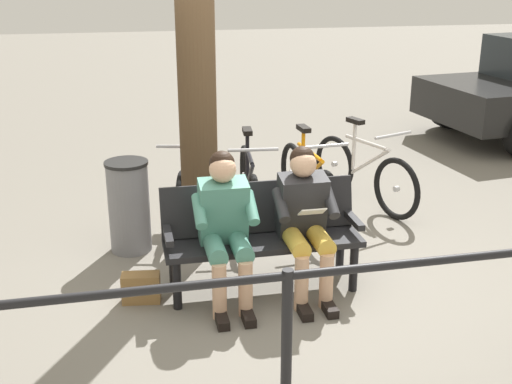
{
  "coord_description": "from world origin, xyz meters",
  "views": [
    {
      "loc": [
        1.23,
        4.87,
        2.61
      ],
      "look_at": [
        0.23,
        -0.23,
        0.75
      ],
      "focal_mm": 46.55,
      "sensor_mm": 36.0,
      "label": 1
    }
  ],
  "objects_px": {
    "person_reading": "(305,215)",
    "handbag": "(141,288)",
    "tree_trunk": "(196,60)",
    "bicycle_black": "(188,184)",
    "person_companion": "(225,222)",
    "litter_bin": "(129,206)",
    "bicycle_silver": "(249,188)",
    "bicycle_purple": "(308,184)",
    "bench": "(261,229)",
    "bicycle_orange": "(364,173)"
  },
  "relations": [
    {
      "from": "person_reading",
      "to": "handbag",
      "type": "distance_m",
      "value": 1.42
    },
    {
      "from": "tree_trunk",
      "to": "bicycle_black",
      "type": "distance_m",
      "value": 1.57
    },
    {
      "from": "person_companion",
      "to": "litter_bin",
      "type": "distance_m",
      "value": 1.34
    },
    {
      "from": "handbag",
      "to": "bicycle_black",
      "type": "xyz_separation_m",
      "value": [
        -0.55,
        -1.77,
        0.24
      ]
    },
    {
      "from": "bicycle_silver",
      "to": "person_companion",
      "type": "bearing_deg",
      "value": -11.74
    },
    {
      "from": "bicycle_purple",
      "to": "bicycle_silver",
      "type": "relative_size",
      "value": 1.0
    },
    {
      "from": "person_companion",
      "to": "person_reading",
      "type": "bearing_deg",
      "value": 179.95
    },
    {
      "from": "litter_bin",
      "to": "bicycle_purple",
      "type": "bearing_deg",
      "value": -164.95
    },
    {
      "from": "handbag",
      "to": "tree_trunk",
      "type": "height_order",
      "value": "tree_trunk"
    },
    {
      "from": "tree_trunk",
      "to": "bicycle_silver",
      "type": "height_order",
      "value": "tree_trunk"
    },
    {
      "from": "bench",
      "to": "bicycle_purple",
      "type": "height_order",
      "value": "bicycle_purple"
    },
    {
      "from": "bench",
      "to": "bicycle_silver",
      "type": "xyz_separation_m",
      "value": [
        -0.17,
        -1.44,
        -0.15
      ]
    },
    {
      "from": "litter_bin",
      "to": "bicycle_purple",
      "type": "xyz_separation_m",
      "value": [
        -1.85,
        -0.5,
        -0.07
      ]
    },
    {
      "from": "bicycle_orange",
      "to": "person_companion",
      "type": "bearing_deg",
      "value": -65.83
    },
    {
      "from": "person_companion",
      "to": "bicycle_purple",
      "type": "relative_size",
      "value": 0.72
    },
    {
      "from": "handbag",
      "to": "litter_bin",
      "type": "relative_size",
      "value": 0.35
    },
    {
      "from": "handbag",
      "to": "tree_trunk",
      "type": "xyz_separation_m",
      "value": [
        -0.6,
        -1.03,
        1.63
      ]
    },
    {
      "from": "person_reading",
      "to": "bicycle_silver",
      "type": "height_order",
      "value": "person_reading"
    },
    {
      "from": "person_companion",
      "to": "handbag",
      "type": "distance_m",
      "value": 0.87
    },
    {
      "from": "tree_trunk",
      "to": "litter_bin",
      "type": "xyz_separation_m",
      "value": [
        0.66,
        0.01,
        -1.31
      ]
    },
    {
      "from": "person_companion",
      "to": "tree_trunk",
      "type": "relative_size",
      "value": 0.34
    },
    {
      "from": "person_reading",
      "to": "bicycle_orange",
      "type": "distance_m",
      "value": 2.18
    },
    {
      "from": "person_reading",
      "to": "tree_trunk",
      "type": "xyz_separation_m",
      "value": [
        0.71,
        -1.1,
        1.08
      ]
    },
    {
      "from": "tree_trunk",
      "to": "bicycle_silver",
      "type": "relative_size",
      "value": 2.08
    },
    {
      "from": "person_reading",
      "to": "bicycle_black",
      "type": "relative_size",
      "value": 0.73
    },
    {
      "from": "bicycle_silver",
      "to": "bicycle_orange",
      "type": "bearing_deg",
      "value": 104.9
    },
    {
      "from": "bench",
      "to": "bicycle_black",
      "type": "height_order",
      "value": "bicycle_black"
    },
    {
      "from": "bench",
      "to": "person_companion",
      "type": "distance_m",
      "value": 0.39
    },
    {
      "from": "person_reading",
      "to": "bicycle_purple",
      "type": "height_order",
      "value": "person_reading"
    },
    {
      "from": "person_reading",
      "to": "bicycle_orange",
      "type": "xyz_separation_m",
      "value": [
        -1.17,
        -1.82,
        -0.31
      ]
    },
    {
      "from": "person_companion",
      "to": "litter_bin",
      "type": "relative_size",
      "value": 1.39
    },
    {
      "from": "bench",
      "to": "bicycle_purple",
      "type": "bearing_deg",
      "value": -119.94
    },
    {
      "from": "bicycle_purple",
      "to": "bicycle_silver",
      "type": "bearing_deg",
      "value": -96.0
    },
    {
      "from": "person_companion",
      "to": "bicycle_orange",
      "type": "relative_size",
      "value": 0.76
    },
    {
      "from": "litter_bin",
      "to": "bicycle_silver",
      "type": "bearing_deg",
      "value": -157.53
    },
    {
      "from": "litter_bin",
      "to": "bicycle_silver",
      "type": "xyz_separation_m",
      "value": [
        -1.22,
        -0.5,
        -0.07
      ]
    },
    {
      "from": "bench",
      "to": "bicycle_silver",
      "type": "height_order",
      "value": "bicycle_silver"
    },
    {
      "from": "person_reading",
      "to": "bicycle_black",
      "type": "bearing_deg",
      "value": -68.31
    },
    {
      "from": "person_reading",
      "to": "bicycle_orange",
      "type": "bearing_deg",
      "value": -123.39
    },
    {
      "from": "person_reading",
      "to": "litter_bin",
      "type": "height_order",
      "value": "person_reading"
    },
    {
      "from": "person_reading",
      "to": "bicycle_black",
      "type": "distance_m",
      "value": 2.01
    },
    {
      "from": "person_companion",
      "to": "handbag",
      "type": "height_order",
      "value": "person_companion"
    },
    {
      "from": "person_companion",
      "to": "handbag",
      "type": "bearing_deg",
      "value": -7.06
    },
    {
      "from": "person_reading",
      "to": "tree_trunk",
      "type": "bearing_deg",
      "value": -57.82
    },
    {
      "from": "bench",
      "to": "bicycle_orange",
      "type": "xyz_separation_m",
      "value": [
        -1.49,
        -1.66,
        -0.15
      ]
    },
    {
      "from": "handbag",
      "to": "litter_bin",
      "type": "xyz_separation_m",
      "value": [
        0.06,
        -1.03,
        0.31
      ]
    },
    {
      "from": "bicycle_purple",
      "to": "bicycle_black",
      "type": "height_order",
      "value": "same"
    },
    {
      "from": "person_companion",
      "to": "bicycle_orange",
      "type": "xyz_separation_m",
      "value": [
        -1.81,
        -1.83,
        -0.3
      ]
    },
    {
      "from": "bench",
      "to": "person_reading",
      "type": "bearing_deg",
      "value": 152.76
    },
    {
      "from": "tree_trunk",
      "to": "bicycle_silver",
      "type": "bearing_deg",
      "value": -138.26
    }
  ]
}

